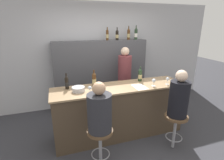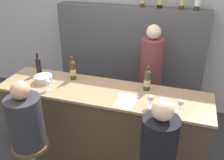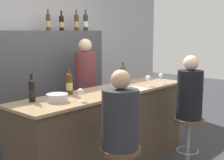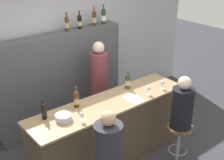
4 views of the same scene
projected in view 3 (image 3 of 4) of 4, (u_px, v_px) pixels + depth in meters
The scene contains 19 objects.
wall_back at pixel (31, 58), 4.70m from camera, with size 6.40×0.05×2.60m.
bar_counter at pixel (108, 131), 3.79m from camera, with size 2.48×0.64×1.00m.
back_bar_cabinet at pixel (41, 89), 4.62m from camera, with size 2.32×0.28×1.71m.
wine_bottle_counter_0 at pixel (32, 90), 3.13m from camera, with size 0.07×0.07×0.29m.
wine_bottle_counter_1 at pixel (69, 83), 3.48m from camera, with size 0.07×0.07×0.30m.
wine_bottle_counter_2 at pixel (123, 75), 4.17m from camera, with size 0.08×0.08×0.29m.
wine_bottle_backbar_0 at pixel (48, 22), 4.59m from camera, with size 0.07×0.07×0.31m.
wine_bottle_backbar_1 at pixel (62, 23), 4.77m from camera, with size 0.08×0.08×0.30m.
wine_bottle_backbar_2 at pixel (76, 22), 5.00m from camera, with size 0.07×0.07×0.33m.
wine_bottle_backbar_3 at pixel (86, 22), 5.14m from camera, with size 0.08×0.08×0.35m.
wine_glass_0 at pixel (81, 92), 3.15m from camera, with size 0.07×0.07×0.13m.
wine_glass_1 at pixel (148, 78), 4.02m from camera, with size 0.07×0.07×0.14m.
wine_glass_2 at pixel (161, 76), 4.24m from camera, with size 0.06×0.06×0.14m.
metal_bowl at pixel (57, 98), 3.15m from camera, with size 0.22×0.22×0.08m.
tasting_menu at pixel (134, 88), 3.86m from camera, with size 0.21×0.30×0.00m.
guest_seated_left at pixel (120, 116), 2.86m from camera, with size 0.35×0.35×0.73m.
bar_stool_right at pixel (188, 129), 3.90m from camera, with size 0.38×0.38×0.63m.
guest_seated_right at pixel (190, 92), 3.83m from camera, with size 0.31×0.31×0.79m.
bartender at pixel (86, 96), 4.62m from camera, with size 0.31×0.31×1.59m.
Camera 3 is at (-2.69, -2.17, 1.71)m, focal length 50.00 mm.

